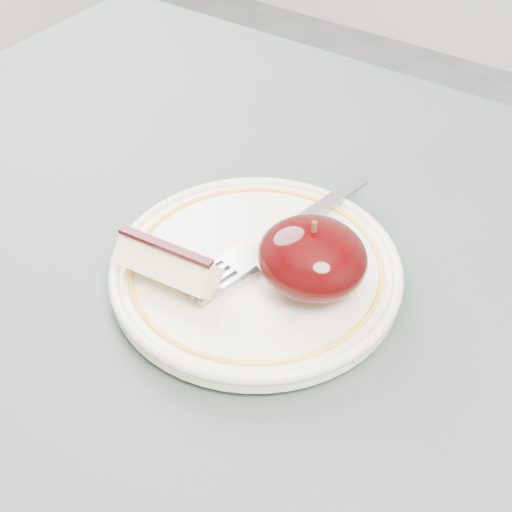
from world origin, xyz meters
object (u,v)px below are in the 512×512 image
Objects in this scene: table at (182,408)px; fork at (278,236)px; plate at (256,269)px; apple_half at (312,258)px.

table is 0.16m from fork.
plate is 0.04m from fork.
table is at bearing -177.14° from fork.
plate is at bearing -166.08° from fork.
fork reaches higher than plate.
plate is (0.02, 0.08, 0.10)m from table.
apple_half is (0.06, 0.09, 0.13)m from table.
fork reaches higher than table.
table is at bearing -125.52° from apple_half.
apple_half is at bearing -109.33° from fork.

